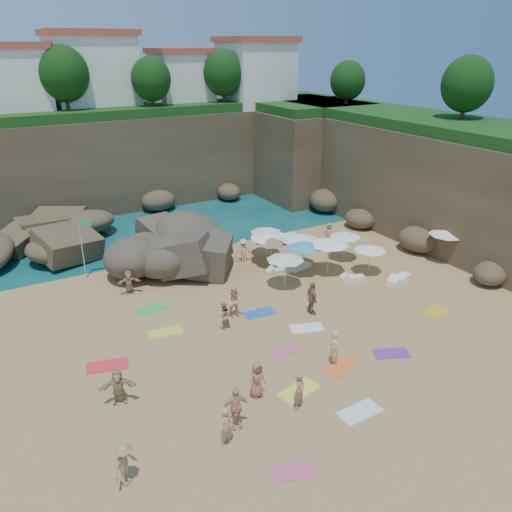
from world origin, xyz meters
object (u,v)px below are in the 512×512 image
person_stand_3 (312,298)px  person_stand_5 (129,282)px  person_stand_2 (243,250)px  rock_outcrop (178,268)px  person_stand_6 (334,348)px  person_stand_1 (224,316)px  person_stand_0 (227,427)px  person_stand_4 (329,234)px  parasol_2 (300,237)px  lounger_0 (300,267)px  parasol_0 (164,228)px  flag_pole (83,241)px  parasol_1 (266,230)px

person_stand_3 → person_stand_5: (-8.06, 7.40, -0.21)m
person_stand_5 → person_stand_3: bearing=-33.3°
person_stand_2 → rock_outcrop: bearing=-9.1°
person_stand_6 → person_stand_3: bearing=175.9°
person_stand_1 → person_stand_5: person_stand_5 is taller
rock_outcrop → person_stand_0: (-4.37, -15.92, 0.82)m
person_stand_0 → person_stand_4: size_ratio=1.00×
parasol_2 → person_stand_4: 5.09m
rock_outcrop → person_stand_2: (4.29, -1.25, 0.83)m
person_stand_3 → person_stand_6: person_stand_3 is taller
lounger_0 → person_stand_4: (4.36, 2.66, 0.70)m
rock_outcrop → person_stand_3: (4.15, -9.48, 0.96)m
person_stand_0 → person_stand_3: 10.68m
parasol_2 → person_stand_4: (4.31, 2.36, -1.33)m
lounger_0 → person_stand_1: (-7.81, -4.22, 0.62)m
parasol_0 → parasol_2: bearing=-40.5°
flag_pole → parasol_0: size_ratio=1.60×
person_stand_4 → person_stand_2: bearing=-152.9°
person_stand_6 → person_stand_2: bearing=-169.7°
parasol_1 → person_stand_1: 10.18m
person_stand_4 → person_stand_3: bearing=-103.1°
lounger_0 → person_stand_4: 5.16m
flag_pole → lounger_0: (12.62, -5.65, -2.43)m
person_stand_2 → parasol_2: bearing=144.1°
lounger_0 → person_stand_5: bearing=159.1°
person_stand_1 → person_stand_3: person_stand_3 is taller
person_stand_4 → person_stand_5: person_stand_4 is taller
rock_outcrop → person_stand_5: rock_outcrop is taller
person_stand_5 → rock_outcrop: bearing=37.3°
parasol_1 → parasol_2: (0.89, -2.81, 0.24)m
person_stand_0 → person_stand_1: (3.61, 7.52, -0.08)m
person_stand_3 → person_stand_0: bearing=138.5°
parasol_0 → parasol_1: (6.21, -3.26, -0.25)m
lounger_0 → person_stand_4: person_stand_4 is taller
person_stand_0 → person_stand_5: person_stand_0 is taller
rock_outcrop → person_stand_1: size_ratio=5.23×
person_stand_0 → person_stand_3: (8.52, 6.45, 0.14)m
person_stand_4 → person_stand_6: 15.41m
parasol_1 → person_stand_2: bearing=-174.5°
parasol_2 → person_stand_0: size_ratio=1.51×
person_stand_4 → person_stand_5: size_ratio=1.09×
person_stand_0 → person_stand_6: size_ratio=0.93×
rock_outcrop → flag_pole: size_ratio=1.93×
parasol_2 → person_stand_5: bearing=170.8°
flag_pole → person_stand_2: flag_pole is taller
parasol_2 → person_stand_4: bearing=28.7°
parasol_2 → person_stand_0: (-11.47, -12.05, -1.33)m
parasol_0 → person_stand_1: size_ratio=1.69×
parasol_1 → parasol_0: bearing=152.3°
person_stand_0 → person_stand_1: size_ratio=1.11×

